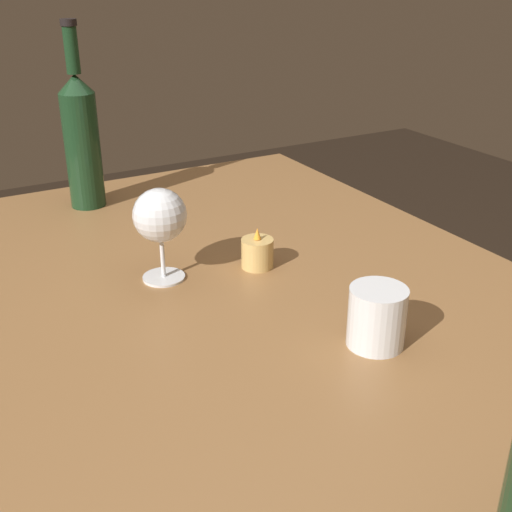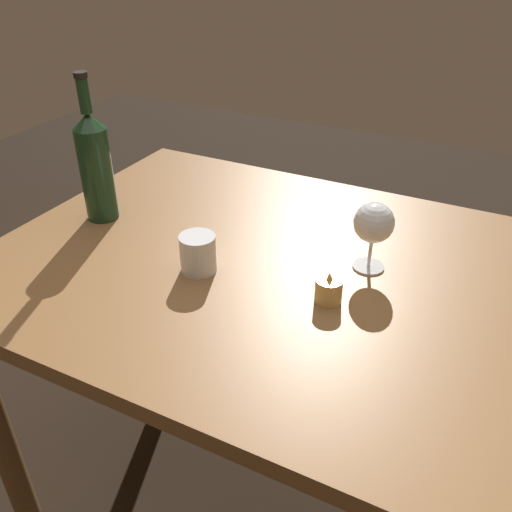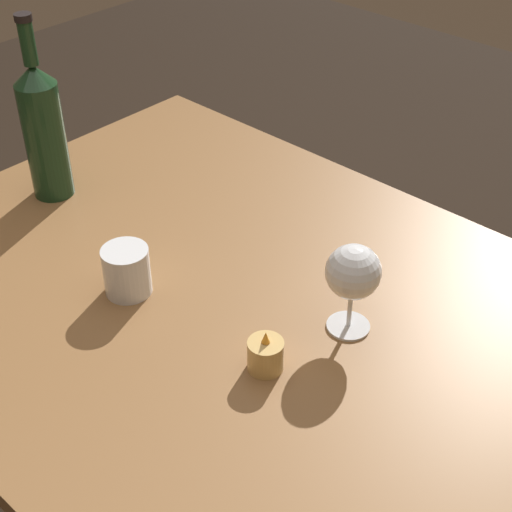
{
  "view_description": "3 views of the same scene",
  "coord_description": "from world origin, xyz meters",
  "px_view_note": "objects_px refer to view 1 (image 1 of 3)",
  "views": [
    {
      "loc": [
        0.73,
        -0.39,
        1.2
      ],
      "look_at": [
        -0.03,
        0.04,
        0.8
      ],
      "focal_mm": 45.87,
      "sensor_mm": 36.0,
      "label": 1
    },
    {
      "loc": [
        -0.35,
        0.88,
        1.36
      ],
      "look_at": [
        0.05,
        0.07,
        0.79
      ],
      "focal_mm": 38.03,
      "sensor_mm": 36.0,
      "label": 2
    },
    {
      "loc": [
        -0.62,
        0.66,
        1.52
      ],
      "look_at": [
        -0.01,
        -0.0,
        0.85
      ],
      "focal_mm": 54.19,
      "sensor_mm": 36.0,
      "label": 3
    }
  ],
  "objects_px": {
    "votive_candle": "(257,254)",
    "water_tumbler": "(377,319)",
    "wine_glass_left": "(160,217)",
    "wine_bottle": "(81,137)"
  },
  "relations": [
    {
      "from": "votive_candle",
      "to": "water_tumbler",
      "type": "bearing_deg",
      "value": 4.05
    },
    {
      "from": "wine_glass_left",
      "to": "votive_candle",
      "type": "xyz_separation_m",
      "value": [
        0.03,
        0.15,
        -0.08
      ]
    },
    {
      "from": "wine_bottle",
      "to": "water_tumbler",
      "type": "relative_size",
      "value": 4.44
    },
    {
      "from": "wine_glass_left",
      "to": "water_tumbler",
      "type": "bearing_deg",
      "value": 28.35
    },
    {
      "from": "votive_candle",
      "to": "wine_bottle",
      "type": "bearing_deg",
      "value": -159.54
    },
    {
      "from": "wine_bottle",
      "to": "water_tumbler",
      "type": "height_order",
      "value": "wine_bottle"
    },
    {
      "from": "wine_glass_left",
      "to": "wine_bottle",
      "type": "relative_size",
      "value": 0.41
    },
    {
      "from": "wine_bottle",
      "to": "votive_candle",
      "type": "distance_m",
      "value": 0.46
    },
    {
      "from": "water_tumbler",
      "to": "wine_bottle",
      "type": "bearing_deg",
      "value": -165.82
    },
    {
      "from": "wine_bottle",
      "to": "votive_candle",
      "type": "relative_size",
      "value": 5.29
    }
  ]
}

